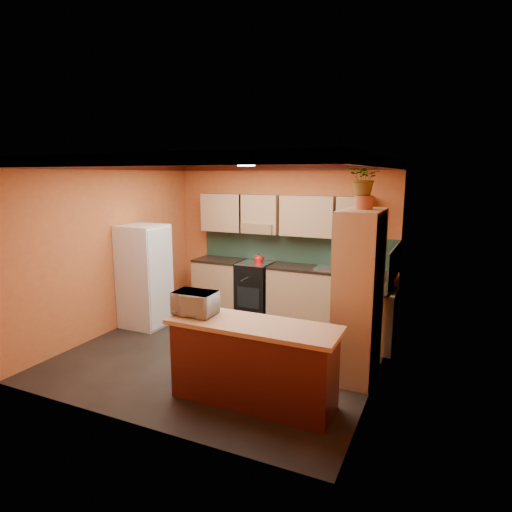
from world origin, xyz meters
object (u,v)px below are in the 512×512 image
(base_cabinets_back, at_px, (286,291))
(breakfast_bar, at_px, (253,365))
(fridge, at_px, (144,276))
(stove, at_px, (255,287))
(microwave, at_px, (195,303))
(pantry, at_px, (359,295))

(base_cabinets_back, bearing_deg, breakfast_bar, -76.33)
(base_cabinets_back, height_order, breakfast_bar, same)
(fridge, bearing_deg, stove, 47.81)
(stove, height_order, microwave, microwave)
(fridge, relative_size, pantry, 0.81)
(microwave, bearing_deg, base_cabinets_back, 87.74)
(stove, distance_m, microwave, 3.13)
(breakfast_bar, xyz_separation_m, microwave, (-0.73, 0.00, 0.62))
(stove, distance_m, breakfast_bar, 3.30)
(pantry, bearing_deg, fridge, 174.04)
(stove, relative_size, microwave, 1.90)
(base_cabinets_back, xyz_separation_m, breakfast_bar, (0.73, -3.01, 0.00))
(stove, bearing_deg, base_cabinets_back, 0.00)
(pantry, bearing_deg, breakfast_bar, -128.12)
(stove, bearing_deg, pantry, -39.41)
(breakfast_bar, height_order, microwave, microwave)
(pantry, distance_m, microwave, 2.00)
(base_cabinets_back, relative_size, breakfast_bar, 2.03)
(fridge, height_order, microwave, fridge)
(base_cabinets_back, height_order, microwave, microwave)
(pantry, bearing_deg, microwave, -144.87)
(stove, height_order, pantry, pantry)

